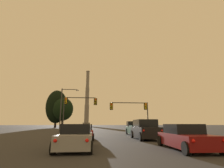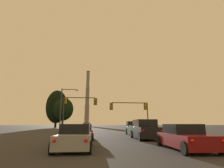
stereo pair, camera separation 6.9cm
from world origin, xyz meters
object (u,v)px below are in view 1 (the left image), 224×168
object	(u,v)px
sedan_left_lane_second	(83,132)
street_lamp	(64,105)
traffic_light_overhead_left	(75,105)
traffic_light_overhead_right	(134,109)
sedan_right_lane_third	(185,137)
pickup_truck_right_lane_front	(136,129)
smokestack	(87,104)
suv_right_lane_second	(145,130)
sedan_left_lane_third	(76,137)

from	to	relation	value
sedan_left_lane_second	street_lamp	world-z (taller)	street_lamp
street_lamp	traffic_light_overhead_left	bearing A→B (deg)	-35.99
traffic_light_overhead_left	traffic_light_overhead_right	bearing A→B (deg)	-2.14
sedan_right_lane_third	traffic_light_overhead_left	bearing A→B (deg)	115.19
pickup_truck_right_lane_front	smokestack	xyz separation A→B (m)	(-12.20, 109.66, 15.91)
street_lamp	smokestack	bearing A→B (deg)	90.53
suv_right_lane_second	street_lamp	xyz separation A→B (m)	(-10.65, 15.59, 4.02)
suv_right_lane_second	street_lamp	distance (m)	19.31
suv_right_lane_second	pickup_truck_right_lane_front	bearing A→B (deg)	85.53
pickup_truck_right_lane_front	smokestack	world-z (taller)	smokestack
traffic_light_overhead_right	traffic_light_overhead_left	distance (m)	10.50
sedan_left_lane_third	traffic_light_overhead_right	xyz separation A→B (m)	(7.96, 19.82, 3.40)
pickup_truck_right_lane_front	street_lamp	bearing A→B (deg)	143.88
sedan_left_lane_second	sedan_left_lane_third	size ratio (longest dim) A/B	1.01
street_lamp	suv_right_lane_second	bearing A→B (deg)	-55.65
traffic_light_overhead_left	street_lamp	xyz separation A→B (m)	(-2.20, 1.60, 0.23)
sedan_right_lane_third	smokestack	distance (m)	125.08
pickup_truck_right_lane_front	sedan_left_lane_third	distance (m)	14.60
sedan_right_lane_third	street_lamp	distance (m)	25.49
smokestack	sedan_left_lane_second	bearing A→B (deg)	-87.24
pickup_truck_right_lane_front	suv_right_lane_second	bearing A→B (deg)	-93.47
suv_right_lane_second	sedan_left_lane_third	bearing A→B (deg)	-132.92
suv_right_lane_second	sedan_right_lane_third	xyz separation A→B (m)	(0.37, -7.00, -0.23)
pickup_truck_right_lane_front	sedan_left_lane_third	bearing A→B (deg)	-114.96
pickup_truck_right_lane_front	traffic_light_overhead_right	xyz separation A→B (m)	(1.40, 6.78, 3.27)
sedan_right_lane_third	traffic_light_overhead_right	xyz separation A→B (m)	(1.65, 20.59, 3.40)
sedan_left_lane_second	street_lamp	xyz separation A→B (m)	(-4.66, 15.04, 4.25)
suv_right_lane_second	sedan_right_lane_third	bearing A→B (deg)	-86.21
traffic_light_overhead_right	suv_right_lane_second	bearing A→B (deg)	-98.46
traffic_light_overhead_left	suv_right_lane_second	bearing A→B (deg)	-58.87
sedan_right_lane_third	pickup_truck_right_lane_front	world-z (taller)	pickup_truck_right_lane_front
sedan_left_lane_second	smokestack	bearing A→B (deg)	90.37
sedan_left_lane_third	smokestack	distance (m)	123.87
pickup_truck_right_lane_front	traffic_light_overhead_right	size ratio (longest dim) A/B	0.80
street_lamp	traffic_light_overhead_right	bearing A→B (deg)	-8.93
street_lamp	sedan_right_lane_third	bearing A→B (deg)	-63.98
pickup_truck_right_lane_front	sedan_left_lane_third	xyz separation A→B (m)	(-6.56, -13.04, -0.14)
suv_right_lane_second	smokestack	distance (m)	118.11
pickup_truck_right_lane_front	sedan_left_lane_third	size ratio (longest dim) A/B	1.18
street_lamp	smokestack	distance (m)	101.58
street_lamp	smokestack	size ratio (longest dim) A/B	0.19
suv_right_lane_second	traffic_light_overhead_left	size ratio (longest dim) A/B	0.81
suv_right_lane_second	sedan_right_lane_third	distance (m)	7.01
suv_right_lane_second	street_lamp	size ratio (longest dim) A/B	0.62
sedan_left_lane_second	traffic_light_overhead_left	size ratio (longest dim) A/B	0.78
sedan_left_lane_second	smokestack	distance (m)	117.17
pickup_truck_right_lane_front	traffic_light_overhead_left	bearing A→B (deg)	143.44
sedan_left_lane_second	traffic_light_overhead_left	distance (m)	14.25
smokestack	sedan_right_lane_third	bearing A→B (deg)	-84.47
suv_right_lane_second	traffic_light_overhead_left	xyz separation A→B (m)	(-8.45, 13.99, 3.79)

